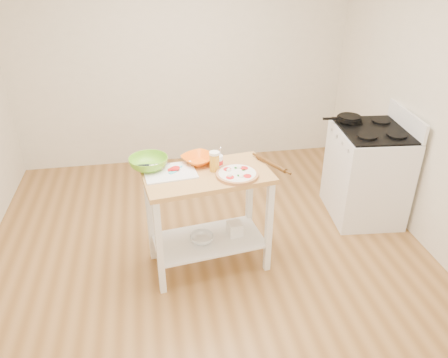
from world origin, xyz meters
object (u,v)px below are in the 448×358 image
(green_bowl, at_px, (149,163))
(beer_pint, at_px, (214,161))
(yogurt_tub, at_px, (218,162))
(orange_bowl, at_px, (199,159))
(spatula, at_px, (175,170))
(rolling_pin, at_px, (271,164))
(knife, at_px, (149,165))
(pizza, at_px, (237,174))
(shelf_glass_bowl, at_px, (202,238))
(cutting_board, at_px, (170,172))
(gas_stove, at_px, (367,173))
(shelf_bin, at_px, (235,229))
(skillet, at_px, (349,118))
(prep_island, at_px, (208,202))

(green_bowl, bearing_deg, beer_pint, -13.81)
(yogurt_tub, bearing_deg, orange_bowl, 141.03)
(spatula, bearing_deg, rolling_pin, -36.86)
(spatula, relative_size, knife, 0.46)
(spatula, bearing_deg, green_bowl, 119.89)
(knife, bearing_deg, yogurt_tub, -9.83)
(spatula, relative_size, rolling_pin, 0.36)
(knife, bearing_deg, pizza, -20.97)
(spatula, relative_size, beer_pint, 0.77)
(shelf_glass_bowl, bearing_deg, yogurt_tub, 34.15)
(pizza, bearing_deg, orange_bowl, 133.43)
(beer_pint, xyz_separation_m, shelf_glass_bowl, (-0.13, -0.06, -0.69))
(spatula, relative_size, orange_bowl, 0.48)
(pizza, bearing_deg, cutting_board, 164.46)
(gas_stove, bearing_deg, green_bowl, -164.89)
(pizza, xyz_separation_m, knife, (-0.67, 0.27, 0.00))
(gas_stove, distance_m, cutting_board, 2.07)
(cutting_board, xyz_separation_m, shelf_bin, (0.53, -0.03, -0.59))
(beer_pint, distance_m, yogurt_tub, 0.06)
(beer_pint, bearing_deg, rolling_pin, 0.25)
(spatula, relative_size, shelf_glass_bowl, 0.63)
(rolling_pin, bearing_deg, cutting_board, 178.60)
(orange_bowl, distance_m, beer_pint, 0.20)
(cutting_board, relative_size, green_bowl, 1.38)
(skillet, height_order, knife, skillet)
(rolling_pin, bearing_deg, knife, 171.31)
(pizza, xyz_separation_m, spatula, (-0.47, 0.15, 0.00))
(cutting_board, distance_m, green_bowl, 0.19)
(beer_pint, bearing_deg, pizza, -37.27)
(prep_island, xyz_separation_m, rolling_pin, (0.53, 0.04, 0.28))
(spatula, bearing_deg, pizza, -52.62)
(green_bowl, distance_m, shelf_bin, 0.94)
(rolling_pin, bearing_deg, shelf_bin, -177.98)
(knife, relative_size, rolling_pin, 0.79)
(beer_pint, bearing_deg, skillet, 26.40)
(cutting_board, xyz_separation_m, rolling_pin, (0.82, -0.02, 0.01))
(skillet, height_order, cutting_board, skillet)
(shelf_glass_bowl, bearing_deg, pizza, -11.97)
(shelf_glass_bowl, bearing_deg, beer_pint, 25.85)
(gas_stove, distance_m, spatula, 2.03)
(prep_island, height_order, cutting_board, cutting_board)
(prep_island, distance_m, orange_bowl, 0.35)
(pizza, bearing_deg, rolling_pin, 21.86)
(gas_stove, distance_m, yogurt_tub, 1.71)
(cutting_board, relative_size, beer_pint, 2.66)
(knife, bearing_deg, skillet, 17.20)
(yogurt_tub, distance_m, shelf_bin, 0.65)
(orange_bowl, bearing_deg, green_bowl, -175.54)
(skillet, bearing_deg, green_bowl, -155.58)
(cutting_board, xyz_separation_m, green_bowl, (-0.16, 0.10, 0.04))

